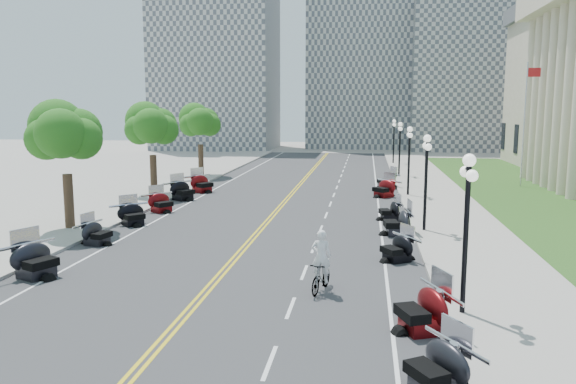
{
  "coord_description": "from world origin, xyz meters",
  "views": [
    {
      "loc": [
        5.54,
        -25.33,
        6.47
      ],
      "look_at": [
        1.44,
        3.95,
        2.0
      ],
      "focal_mm": 35.0,
      "sensor_mm": 36.0,
      "label": 1
    }
  ],
  "objects_px": {
    "motorcycle_n_3": "(423,308)",
    "cyclist_rider": "(321,235)",
    "bicycle": "(321,277)",
    "flagpole": "(524,126)"
  },
  "relations": [
    {
      "from": "motorcycle_n_3",
      "to": "cyclist_rider",
      "type": "height_order",
      "value": "cyclist_rider"
    },
    {
      "from": "cyclist_rider",
      "to": "motorcycle_n_3",
      "type": "bearing_deg",
      "value": 135.75
    },
    {
      "from": "motorcycle_n_3",
      "to": "cyclist_rider",
      "type": "bearing_deg",
      "value": -156.7
    },
    {
      "from": "motorcycle_n_3",
      "to": "flagpole",
      "type": "bearing_deg",
      "value": 138.63
    },
    {
      "from": "motorcycle_n_3",
      "to": "cyclist_rider",
      "type": "xyz_separation_m",
      "value": [
        -3.2,
        3.12,
        1.34
      ]
    },
    {
      "from": "flagpole",
      "to": "bicycle",
      "type": "bearing_deg",
      "value": -116.29
    },
    {
      "from": "motorcycle_n_3",
      "to": "bicycle",
      "type": "relative_size",
      "value": 1.12
    },
    {
      "from": "motorcycle_n_3",
      "to": "bicycle",
      "type": "height_order",
      "value": "motorcycle_n_3"
    },
    {
      "from": "bicycle",
      "to": "motorcycle_n_3",
      "type": "bearing_deg",
      "value": -29.59
    },
    {
      "from": "flagpole",
      "to": "motorcycle_n_3",
      "type": "xyz_separation_m",
      "value": [
        -10.75,
        -31.38,
        -4.27
      ]
    }
  ]
}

